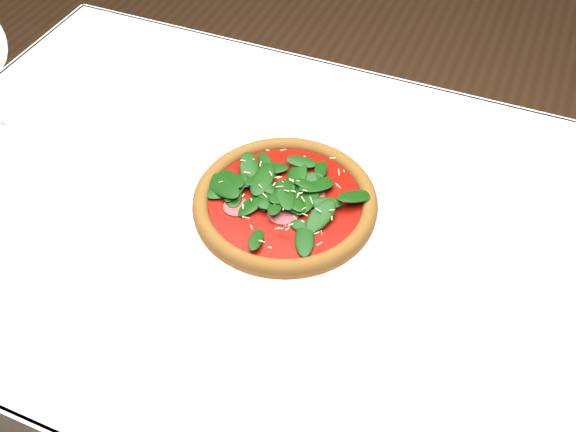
% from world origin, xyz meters
% --- Properties ---
extents(ground, '(6.00, 6.00, 0.00)m').
position_xyz_m(ground, '(0.00, 0.00, 0.00)').
color(ground, brown).
rests_on(ground, ground).
extents(dining_table, '(1.21, 0.81, 0.75)m').
position_xyz_m(dining_table, '(0.00, 0.00, 0.65)').
color(dining_table, white).
rests_on(dining_table, ground).
extents(plate, '(0.31, 0.31, 0.01)m').
position_xyz_m(plate, '(0.03, 0.02, 0.76)').
color(plate, white).
rests_on(plate, dining_table).
extents(pizza, '(0.27, 0.27, 0.03)m').
position_xyz_m(pizza, '(0.03, 0.02, 0.77)').
color(pizza, '#996225').
rests_on(pizza, plate).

